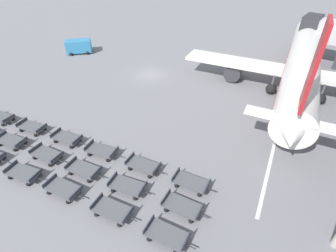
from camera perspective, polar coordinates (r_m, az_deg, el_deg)
name	(u,v)px	position (r m, az deg, el deg)	size (l,w,h in m)	color
ground_plane	(150,75)	(40.31, -3.94, 11.03)	(500.00, 500.00, 0.00)	gray
airplane	(302,66)	(38.80, 27.21, 11.53)	(30.80, 36.65, 12.55)	white
service_van	(79,46)	(50.66, -18.89, 16.13)	(4.62, 4.48, 2.29)	teal
baggage_dolly_row_near_col_c	(24,173)	(26.15, -28.88, -8.96)	(3.72, 1.98, 0.92)	#515459
baggage_dolly_row_near_col_d	(63,189)	(23.42, -21.81, -12.58)	(3.69, 1.82, 0.92)	#515459
baggage_dolly_row_near_col_e	(112,210)	(21.00, -12.01, -17.46)	(3.69, 1.85, 0.92)	#515459
baggage_dolly_row_near_col_f	(167,235)	(19.47, -0.27, -22.62)	(3.68, 1.79, 0.92)	#515459
baggage_dolly_row_mid_a_col_b	(11,141)	(30.50, -30.93, -2.81)	(3.72, 1.98, 0.92)	#515459
baggage_dolly_row_mid_a_col_c	(47,155)	(27.15, -24.86, -5.67)	(3.67, 1.77, 0.92)	#515459
baggage_dolly_row_mid_a_col_d	(84,170)	(24.41, -17.84, -9.03)	(3.69, 1.85, 0.92)	#515459
baggage_dolly_row_mid_a_col_e	(127,186)	(22.26, -8.82, -12.79)	(3.71, 1.95, 0.92)	#515459
baggage_dolly_row_mid_a_col_f	(182,206)	(20.80, 3.11, -17.07)	(3.67, 1.76, 0.92)	#515459
baggage_dolly_row_mid_b_col_a	(1,117)	(35.05, -32.54, 1.64)	(3.68, 1.79, 0.92)	#515459
baggage_dolly_row_mid_b_col_b	(32,127)	(31.56, -27.47, -0.22)	(3.71, 1.92, 0.92)	#515459
baggage_dolly_row_mid_b_col_c	(67,138)	(28.43, -21.13, -2.48)	(3.70, 1.88, 0.92)	#515459
baggage_dolly_row_mid_b_col_d	(102,151)	(25.86, -14.23, -5.23)	(3.71, 1.96, 0.92)	#515459
baggage_dolly_row_mid_b_col_e	(143,165)	(23.74, -5.42, -8.53)	(3.68, 1.79, 0.92)	#515459
baggage_dolly_row_mid_b_col_f	(191,182)	(22.36, 5.04, -12.11)	(3.68, 1.78, 0.92)	#515459
stand_guidance_stripe	(281,115)	(33.49, 23.40, 2.20)	(3.02, 30.76, 0.01)	white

